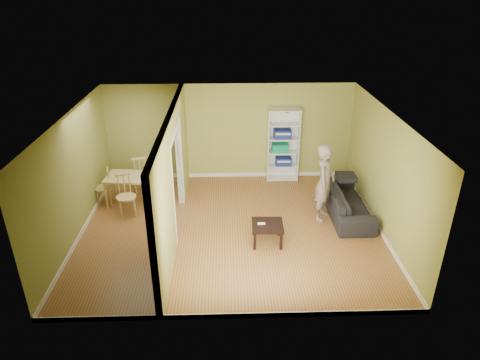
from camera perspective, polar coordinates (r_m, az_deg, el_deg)
The scene contains 15 objects.
room_shell at distance 8.92m, azimuth -1.24°, elevation 0.59°, with size 6.50×6.50×6.50m.
partition at distance 8.99m, azimuth -8.92°, elevation 0.48°, with size 0.22×5.50×2.60m, color #9A9B50, non-canonical shape.
wall_speaker at distance 11.34m, azimuth 6.26°, elevation 9.21°, with size 0.10×0.10×0.10m, color black.
sofa at distance 10.21m, azimuth 14.10°, elevation -2.41°, with size 0.91×2.13×0.81m, color black.
person at distance 9.66m, azimuth 11.26°, elevation 0.47°, with size 0.60×0.76×2.10m, color slate.
bookshelf at distance 11.53m, azimuth 5.73°, elevation 4.74°, with size 0.83×0.36×1.98m.
paper_box_navy_a at distance 11.66m, azimuth 5.79°, elevation 2.52°, with size 0.42×0.27×0.21m, color navy.
paper_box_teal at distance 11.50m, azimuth 5.37°, elevation 4.31°, with size 0.43×0.28×0.22m, color #207562.
paper_box_navy_b at distance 11.37m, azimuth 5.68°, elevation 6.16°, with size 0.45×0.30×0.23m, color navy.
coffee_table at distance 8.92m, azimuth 3.68°, elevation -6.30°, with size 0.64×0.64×0.43m.
game_controller at distance 8.88m, azimuth 2.87°, elevation -5.81°, with size 0.15×0.04×0.03m, color white.
dining_table at distance 10.66m, azimuth -14.44°, elevation 0.14°, with size 1.14×0.76×0.71m.
chair_left at distance 10.88m, azimuth -17.81°, elevation -0.85°, with size 0.41×0.41×0.90m, color tan, non-canonical shape.
chair_near at distance 10.17m, azimuth -14.95°, elevation -2.07°, with size 0.45×0.45×0.99m, color tan, non-canonical shape.
chair_far at distance 11.28m, azimuth -13.24°, elevation 0.96°, with size 0.45×0.45×0.99m, color #D9C288, non-canonical shape.
Camera 1 is at (-0.06, -8.08, 5.07)m, focal length 32.00 mm.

